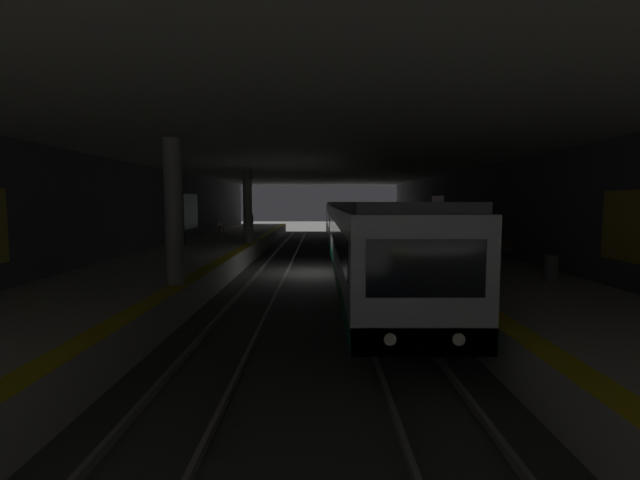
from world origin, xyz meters
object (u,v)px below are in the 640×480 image
object	(u,v)px
trash_bin	(551,268)
bench_left_far	(447,233)
pillar_far	(248,207)
bench_right_mid	(220,226)
person_walking_mid	(389,227)
bench_left_mid	(500,247)
suitcase_rolling	(183,240)
person_waiting_near	(449,232)
pillar_near	(174,212)
metro_train	(353,228)
person_standing_far	(252,222)

from	to	relation	value
trash_bin	bench_left_far	bearing A→B (deg)	-2.87
pillar_far	bench_right_mid	distance (m)	11.78
bench_right_mid	person_walking_mid	bearing A→B (deg)	-117.67
bench_left_mid	bench_left_far	world-z (taller)	same
person_walking_mid	suitcase_rolling	world-z (taller)	person_walking_mid
bench_left_far	bench_right_mid	distance (m)	19.59
bench_left_far	person_waiting_near	size ratio (longest dim) A/B	1.02
pillar_near	person_waiting_near	bearing A→B (deg)	-47.61
suitcase_rolling	trash_bin	size ratio (longest dim) A/B	1.18
pillar_near	bench_left_mid	size ratio (longest dim) A/B	2.68
metro_train	person_waiting_near	distance (m)	5.74
person_waiting_near	suitcase_rolling	size ratio (longest dim) A/B	1.66
pillar_near	person_walking_mid	distance (m)	20.13
pillar_near	bench_left_mid	xyz separation A→B (m)	(6.49, -12.88, -1.75)
bench_left_far	suitcase_rolling	distance (m)	16.71
pillar_far	bench_left_far	size ratio (longest dim) A/B	2.68
pillar_near	pillar_far	bearing A→B (deg)	0.00
person_walking_mid	suitcase_rolling	distance (m)	14.12
metro_train	trash_bin	bearing A→B (deg)	-156.13
pillar_far	metro_train	bearing A→B (deg)	-96.65
bench_left_far	person_standing_far	xyz separation A→B (m)	(7.34, 13.97, 0.38)
person_waiting_near	suitcase_rolling	xyz separation A→B (m)	(1.58, 15.24, -0.55)
pillar_far	bench_left_mid	size ratio (longest dim) A/B	2.68
pillar_far	pillar_near	bearing A→B (deg)	180.00
person_standing_far	bench_left_far	bearing A→B (deg)	-117.74
bench_right_mid	pillar_far	bearing A→B (deg)	-158.94
person_waiting_near	metro_train	bearing A→B (deg)	63.51
person_standing_far	trash_bin	distance (m)	25.70
person_walking_mid	pillar_near	bearing A→B (deg)	151.90
person_waiting_near	trash_bin	size ratio (longest dim) A/B	1.96
pillar_near	trash_bin	bearing A→B (deg)	-87.28
pillar_near	person_standing_far	xyz separation A→B (m)	(22.60, 1.08, -1.37)
trash_bin	metro_train	bearing A→B (deg)	23.87
pillar_near	suitcase_rolling	world-z (taller)	pillar_near
pillar_far	suitcase_rolling	world-z (taller)	pillar_far
bench_left_mid	bench_left_far	bearing A→B (deg)	0.00
pillar_far	bench_left_far	bearing A→B (deg)	-84.41
person_standing_far	pillar_near	bearing A→B (deg)	-177.26
bench_left_far	bench_right_mid	size ratio (longest dim) A/B	1.00
bench_left_mid	bench_right_mid	size ratio (longest dim) A/B	1.00
pillar_far	bench_left_far	distance (m)	13.06
person_standing_far	trash_bin	bearing A→B (deg)	-149.00
bench_left_mid	suitcase_rolling	world-z (taller)	suitcase_rolling
metro_train	person_walking_mid	world-z (taller)	metro_train
bench_left_far	suitcase_rolling	xyz separation A→B (m)	(-3.01, 16.44, -0.17)
bench_left_far	person_walking_mid	size ratio (longest dim) A/B	1.11
pillar_near	bench_left_far	xyz separation A→B (m)	(15.26, -12.88, -1.75)
bench_left_far	person_standing_far	distance (m)	15.79
metro_train	bench_left_mid	world-z (taller)	metro_train
trash_bin	bench_left_mid	bearing A→B (deg)	-7.08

